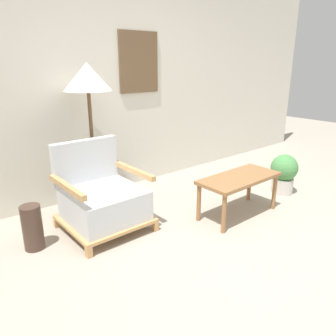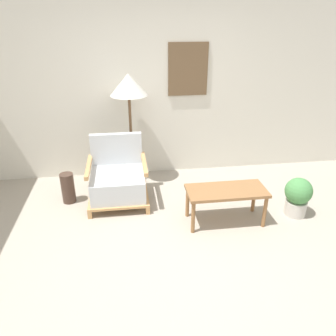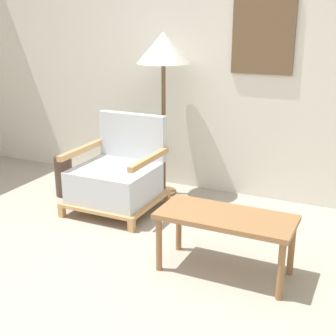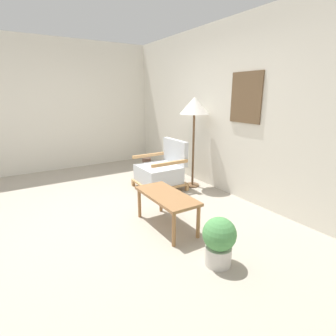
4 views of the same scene
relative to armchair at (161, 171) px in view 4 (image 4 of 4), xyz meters
name	(u,v)px [view 4 (image 4 of 4)]	position (x,y,z in m)	size (l,w,h in m)	color
ground_plane	(95,220)	(0.60, -1.37, -0.31)	(14.00, 14.00, 0.00)	#A89E8E
wall_back	(225,110)	(0.60, 0.86, 1.05)	(8.00, 0.09, 2.70)	silver
wall_left	(73,106)	(-2.23, -0.87, 1.04)	(0.06, 8.00, 2.70)	silver
armchair	(161,171)	(0.00, 0.00, 0.00)	(0.75, 0.73, 0.83)	tan
floor_lamp	(194,109)	(0.21, 0.54, 1.06)	(0.50, 0.50, 1.56)	brown
coffee_table	(166,199)	(1.24, -0.65, 0.07)	(0.92, 0.41, 0.43)	olive
vase	(147,168)	(-0.65, 0.06, -0.10)	(0.17, 0.17, 0.40)	#473328
potted_plant	(219,240)	(2.15, -0.63, -0.04)	(0.32, 0.32, 0.49)	beige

